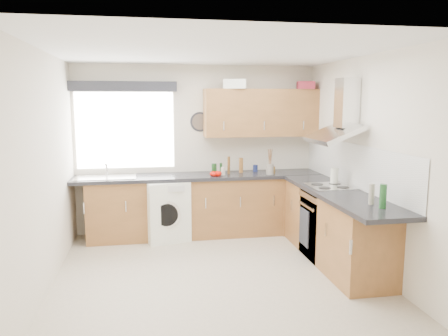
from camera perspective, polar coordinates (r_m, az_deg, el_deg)
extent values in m
plane|color=beige|center=(5.19, -1.12, -13.60)|extent=(3.60, 3.60, 0.00)
cube|color=white|center=(4.83, -1.21, 15.00)|extent=(3.60, 3.60, 0.02)
cube|color=silver|center=(6.63, -3.56, 2.45)|extent=(3.60, 0.02, 2.50)
cube|color=silver|center=(3.12, 3.96, -4.67)|extent=(3.60, 0.02, 2.50)
cube|color=silver|center=(4.92, -22.37, -0.38)|extent=(0.02, 3.60, 2.50)
cube|color=silver|center=(5.43, 17.96, 0.66)|extent=(0.02, 3.60, 2.50)
cube|color=white|center=(6.56, -12.77, 4.82)|extent=(1.40, 0.02, 1.10)
cube|color=#222329|center=(6.46, -12.99, 10.35)|extent=(1.50, 0.18, 0.14)
cube|color=white|center=(5.70, 16.43, 0.38)|extent=(0.01, 3.00, 0.54)
cube|color=brown|center=(6.47, -4.09, -5.08)|extent=(3.00, 0.58, 0.86)
cube|color=brown|center=(6.81, 9.48, -4.48)|extent=(0.60, 0.60, 0.86)
cube|color=brown|center=(5.60, 14.20, -7.52)|extent=(0.58, 2.10, 0.86)
cube|color=black|center=(6.38, -3.23, -1.10)|extent=(3.60, 0.62, 0.05)
cube|color=black|center=(5.36, 14.94, -3.28)|extent=(0.62, 2.42, 0.05)
cube|color=black|center=(5.73, 13.49, -7.18)|extent=(0.56, 0.58, 0.85)
cube|color=silver|center=(5.62, 13.67, -2.35)|extent=(0.52, 0.52, 0.01)
cube|color=brown|center=(6.59, 4.86, 7.20)|extent=(1.70, 0.35, 0.70)
cube|color=white|center=(6.34, -7.62, -5.44)|extent=(0.70, 0.68, 0.86)
cylinder|color=#222329|center=(6.58, -3.14, 6.04)|extent=(0.30, 0.04, 0.30)
cube|color=white|center=(6.42, 1.46, 10.91)|extent=(0.38, 0.31, 0.13)
cube|color=#A02738|center=(6.69, 10.63, 10.58)|extent=(0.28, 0.25, 0.11)
cylinder|color=gray|center=(6.42, 6.01, -0.15)|extent=(0.12, 0.12, 0.15)
cylinder|color=white|center=(5.78, 14.22, -1.05)|extent=(0.12, 0.12, 0.21)
cylinder|color=brown|center=(6.54, 2.24, 0.35)|extent=(0.06, 0.06, 0.22)
cylinder|color=#1A491C|center=(6.46, -0.41, -0.03)|extent=(0.04, 0.04, 0.16)
cylinder|color=navy|center=(6.66, 4.11, -0.04)|extent=(0.07, 0.07, 0.10)
cylinder|color=#143A15|center=(6.41, -1.30, -0.11)|extent=(0.07, 0.07, 0.15)
cylinder|color=#BCB3A1|center=(6.32, -0.12, -0.43)|extent=(0.06, 0.06, 0.11)
cylinder|color=brown|center=(6.41, 0.62, 0.36)|extent=(0.04, 0.04, 0.26)
cylinder|color=brown|center=(6.51, 6.43, -0.25)|extent=(0.06, 0.06, 0.10)
cylinder|color=#1F5725|center=(4.64, 20.05, -3.49)|extent=(0.07, 0.07, 0.25)
cylinder|color=#A59E8D|center=(4.78, 18.72, -3.25)|extent=(0.06, 0.06, 0.22)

